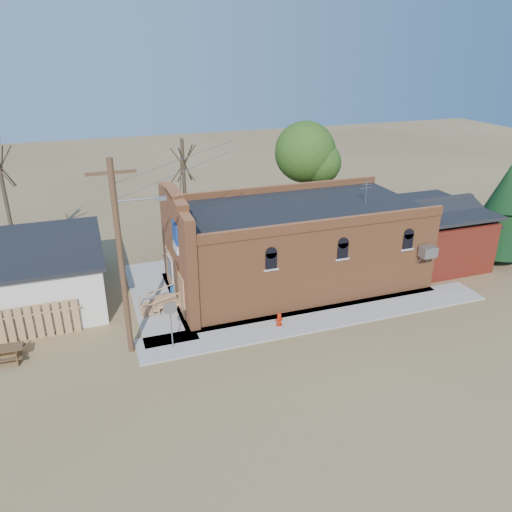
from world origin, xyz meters
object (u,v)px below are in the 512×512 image
object	(u,v)px
trash_barrel	(175,292)
fire_hydrant	(279,319)
utility_pole	(122,256)
brick_bar	(292,245)
picnic_table	(4,352)
stop_sign	(170,313)

from	to	relation	value
trash_barrel	fire_hydrant	bearing A→B (deg)	-46.29
utility_pole	fire_hydrant	bearing A→B (deg)	-2.16
brick_bar	picnic_table	size ratio (longest dim) A/B	9.69
brick_bar	picnic_table	distance (m)	15.74
utility_pole	fire_hydrant	world-z (taller)	utility_pole
utility_pole	trash_barrel	xyz separation A→B (m)	(2.84, 4.30, -4.28)
picnic_table	trash_barrel	bearing A→B (deg)	23.47
utility_pole	stop_sign	world-z (taller)	utility_pole
fire_hydrant	picnic_table	bearing A→B (deg)	179.53
trash_barrel	picnic_table	xyz separation A→B (m)	(-8.34, -3.25, -0.04)
trash_barrel	picnic_table	world-z (taller)	trash_barrel
stop_sign	picnic_table	xyz separation A→B (m)	(-7.29, 1.53, -1.48)
trash_barrel	picnic_table	distance (m)	8.95
trash_barrel	picnic_table	size ratio (longest dim) A/B	0.49
brick_bar	fire_hydrant	size ratio (longest dim) A/B	23.62
brick_bar	stop_sign	bearing A→B (deg)	-149.14
fire_hydrant	trash_barrel	world-z (taller)	trash_barrel
brick_bar	picnic_table	world-z (taller)	brick_bar
utility_pole	trash_barrel	size ratio (longest dim) A/B	10.93
brick_bar	trash_barrel	bearing A→B (deg)	179.94
stop_sign	picnic_table	bearing A→B (deg)	-167.56
trash_barrel	brick_bar	bearing A→B (deg)	-0.06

